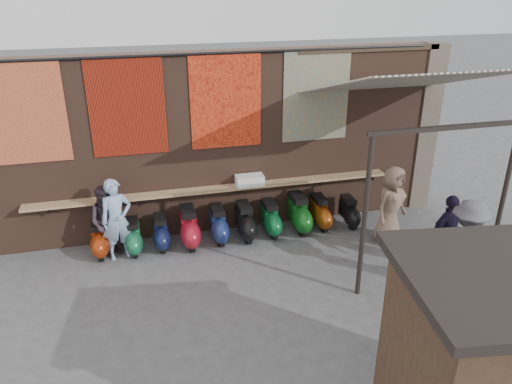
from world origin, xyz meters
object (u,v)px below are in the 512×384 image
(scooter_stool_6, at_px, (271,219))
(scooter_stool_7, at_px, (299,214))
(scooter_stool_0, at_px, (100,239))
(shopper_grey, at_px, (466,248))
(diner_right, at_px, (108,222))
(shopper_tan, at_px, (391,205))
(scooter_stool_3, at_px, (189,228))
(diner_left, at_px, (117,220))
(scooter_stool_5, at_px, (245,222))
(scooter_stool_8, at_px, (320,213))
(scooter_stool_2, at_px, (161,233))
(scooter_stool_1, at_px, (134,237))
(scooter_stool_4, at_px, (218,225))
(scooter_stool_9, at_px, (349,212))
(shopper_navy, at_px, (448,233))
(shelf_box, at_px, (250,180))
(market_stall, at_px, (505,375))

(scooter_stool_6, height_order, scooter_stool_7, scooter_stool_7)
(scooter_stool_0, xyz_separation_m, shopper_grey, (6.49, -3.01, 0.56))
(diner_right, xyz_separation_m, shopper_tan, (5.91, -0.89, 0.10))
(scooter_stool_3, xyz_separation_m, diner_left, (-1.46, -0.12, 0.45))
(shopper_grey, bearing_deg, scooter_stool_5, -18.32)
(shopper_grey, bearing_deg, scooter_stool_8, -39.47)
(diner_left, distance_m, shopper_tan, 5.78)
(scooter_stool_7, distance_m, scooter_stool_8, 0.54)
(scooter_stool_2, xyz_separation_m, scooter_stool_3, (0.60, -0.05, 0.07))
(scooter_stool_2, bearing_deg, scooter_stool_8, 0.61)
(scooter_stool_1, distance_m, diner_right, 0.64)
(scooter_stool_2, relative_size, shopper_tan, 0.42)
(scooter_stool_4, bearing_deg, scooter_stool_6, 0.85)
(diner_left, bearing_deg, scooter_stool_3, -11.13)
(scooter_stool_2, distance_m, scooter_stool_6, 2.44)
(scooter_stool_7, bearing_deg, scooter_stool_1, -179.27)
(scooter_stool_2, xyz_separation_m, scooter_stool_9, (4.32, -0.04, -0.01))
(scooter_stool_3, xyz_separation_m, scooter_stool_7, (2.51, 0.05, 0.01))
(scooter_stool_2, bearing_deg, scooter_stool_7, 0.07)
(diner_left, relative_size, shopper_grey, 0.94)
(scooter_stool_7, distance_m, shopper_tan, 2.04)
(scooter_stool_4, distance_m, diner_right, 2.33)
(scooter_stool_3, height_order, scooter_stool_5, scooter_stool_3)
(scooter_stool_7, bearing_deg, shopper_tan, -27.95)
(scooter_stool_9, distance_m, diner_right, 5.39)
(scooter_stool_3, distance_m, shopper_navy, 5.29)
(scooter_stool_4, xyz_separation_m, shopper_grey, (3.99, -3.00, 0.54))
(scooter_stool_5, xyz_separation_m, shopper_navy, (3.56, -2.22, 0.41))
(scooter_stool_1, bearing_deg, shopper_navy, -20.29)
(scooter_stool_3, relative_size, shopper_grey, 0.48)
(shopper_navy, bearing_deg, scooter_stool_5, -40.68)
(shelf_box, bearing_deg, scooter_stool_0, -175.03)
(scooter_stool_1, bearing_deg, scooter_stool_5, 0.28)
(scooter_stool_5, height_order, scooter_stool_6, scooter_stool_5)
(scooter_stool_3, bearing_deg, scooter_stool_5, 0.85)
(scooter_stool_0, distance_m, shopper_tan, 6.21)
(scooter_stool_4, bearing_deg, shopper_navy, -28.39)
(scooter_stool_6, bearing_deg, scooter_stool_3, -178.07)
(diner_right, bearing_deg, scooter_stool_8, 4.79)
(diner_left, height_order, shopper_navy, diner_left)
(scooter_stool_9, bearing_deg, scooter_stool_2, 179.50)
(scooter_stool_6, bearing_deg, shopper_grey, -47.20)
(scooter_stool_2, distance_m, market_stall, 7.08)
(scooter_stool_1, bearing_deg, scooter_stool_2, 4.26)
(scooter_stool_4, xyz_separation_m, market_stall, (2.21, -6.10, 0.88))
(scooter_stool_1, height_order, scooter_stool_6, scooter_stool_6)
(scooter_stool_9, relative_size, diner_right, 0.46)
(shelf_box, distance_m, scooter_stool_1, 2.77)
(market_stall, bearing_deg, scooter_stool_1, 132.30)
(scooter_stool_0, relative_size, scooter_stool_2, 1.04)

